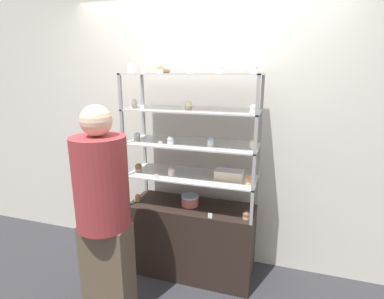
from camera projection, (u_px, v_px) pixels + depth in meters
The scene contains 33 objects.
ground_plane at pixel (192, 271), 2.87m from camera, with size 20.00×20.00×0.00m, color #2D2D33.
back_wall at pixel (203, 131), 2.87m from camera, with size 8.00×0.05×2.60m.
display_base at pixel (192, 239), 2.79m from camera, with size 1.12×0.42×0.69m.
display_riser_lower at pixel (192, 177), 2.63m from camera, with size 1.12×0.42×0.29m.
display_riser_middle at pixel (192, 145), 2.56m from camera, with size 1.12×0.42×0.29m.
display_riser_upper at pixel (192, 112), 2.49m from camera, with size 1.12×0.42×0.29m.
display_riser_top at pixel (192, 76), 2.41m from camera, with size 1.12×0.42×0.29m.
layer_cake_centerpiece at pixel (190, 200), 2.69m from camera, with size 0.16×0.16×0.10m.
sheet_cake_frosted at pixel (229, 175), 2.53m from camera, with size 0.24×0.13×0.07m.
cupcake_0 at pixel (137, 198), 2.78m from camera, with size 0.06×0.06×0.07m.
cupcake_1 at pixel (246, 215), 2.44m from camera, with size 0.06×0.06×0.07m.
price_tag_0 at pixel (210, 216), 2.45m from camera, with size 0.04×0.00×0.04m.
cupcake_2 at pixel (138, 168), 2.72m from camera, with size 0.06×0.06×0.07m.
cupcake_3 at pixel (171, 172), 2.60m from camera, with size 0.06×0.06×0.07m.
cupcake_4 at pixel (249, 180), 2.39m from camera, with size 0.06×0.06×0.07m.
price_tag_1 at pixel (156, 177), 2.52m from camera, with size 0.04×0.00×0.04m.
cupcake_5 at pixel (137, 137), 2.64m from camera, with size 0.06×0.06×0.07m.
cupcake_6 at pixel (171, 140), 2.49m from camera, with size 0.06×0.06×0.07m.
cupcake_7 at pixel (210, 142), 2.43m from camera, with size 0.06×0.06×0.07m.
cupcake_8 at pixel (253, 145), 2.35m from camera, with size 0.06×0.06×0.07m.
price_tag_2 at pixel (160, 144), 2.43m from camera, with size 0.04×0.00×0.04m.
cupcake_9 at pixel (134, 103), 2.58m from camera, with size 0.06×0.06×0.07m.
cupcake_10 at pixel (189, 105), 2.43m from camera, with size 0.06×0.06×0.07m.
cupcake_11 at pixel (254, 109), 2.22m from camera, with size 0.06×0.06×0.07m.
price_tag_3 at pixel (142, 107), 2.41m from camera, with size 0.04×0.00×0.04m.
cupcake_12 at pixel (131, 68), 2.48m from camera, with size 0.06×0.06×0.08m.
cupcake_13 at pixel (160, 68), 2.42m from camera, with size 0.06×0.06×0.08m.
cupcake_14 at pixel (190, 68), 2.31m from camera, with size 0.06×0.06×0.08m.
cupcake_15 at pixel (220, 68), 2.24m from camera, with size 0.06×0.06×0.08m.
cupcake_16 at pixel (254, 68), 2.19m from camera, with size 0.06×0.06×0.08m.
price_tag_4 at pixel (144, 70), 2.32m from camera, with size 0.04×0.00×0.04m.
donut_glazed at pixel (163, 71), 2.47m from camera, with size 0.12×0.12×0.03m.
customer_figure at pixel (103, 211), 2.16m from camera, with size 0.38×0.38×1.65m.
Camera 1 is at (0.75, -2.37, 1.85)m, focal length 28.00 mm.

